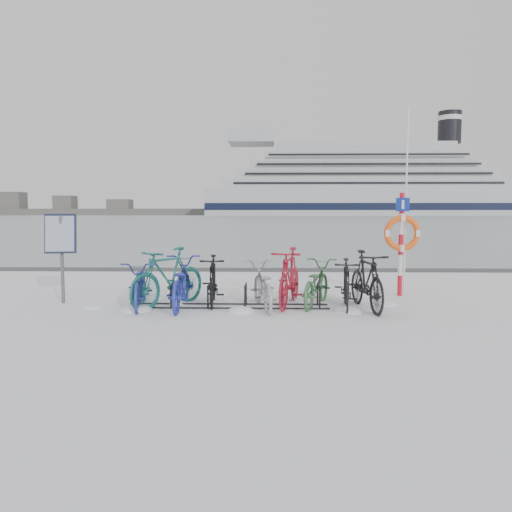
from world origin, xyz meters
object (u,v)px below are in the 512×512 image
object	(u,v)px
info_board	(61,239)
cruise_ferry	(361,188)
bike_rack	(227,298)
lifebuoy_station	(402,233)

from	to	relation	value
info_board	cruise_ferry	world-z (taller)	cruise_ferry
bike_rack	cruise_ferry	bearing A→B (deg)	79.09
lifebuoy_station	cruise_ferry	world-z (taller)	cruise_ferry
lifebuoy_station	cruise_ferry	distance (m)	231.25
info_board	lifebuoy_station	distance (m)	7.26
bike_rack	info_board	xyz separation A→B (m)	(-3.43, 0.32, 1.14)
bike_rack	lifebuoy_station	distance (m)	4.18
lifebuoy_station	cruise_ferry	xyz separation A→B (m)	(40.35, 227.40, 11.73)
bike_rack	info_board	size ratio (longest dim) A/B	2.17
cruise_ferry	bike_rack	bearing A→B (deg)	-100.91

